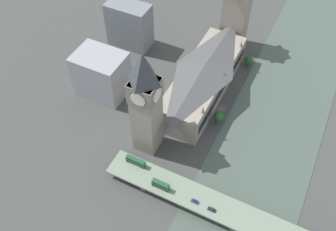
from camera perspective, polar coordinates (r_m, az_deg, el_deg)
name	(u,v)px	position (r m, az deg, el deg)	size (l,w,h in m)	color
ground_plane	(221,108)	(246.78, 8.09, 1.09)	(600.00, 600.00, 0.00)	#424442
river_water	(274,127)	(243.37, 15.79, -1.69)	(58.34, 360.00, 0.30)	#47564C
parliament_hall	(204,79)	(246.28, 5.48, 5.59)	(27.72, 86.88, 25.38)	gray
clock_tower	(146,102)	(197.61, -3.44, 2.08)	(14.82, 14.82, 70.87)	gray
victoria_tower	(236,14)	(278.48, 10.31, 14.92)	(16.53, 16.53, 58.87)	gray
road_bridge	(237,216)	(200.66, 10.55, -14.83)	(148.68, 15.87, 6.07)	#5D6A59
double_decker_bus_lead	(136,161)	(209.97, -4.94, -6.94)	(11.73, 2.49, 4.77)	#235B33
double_decker_bus_mid	(161,185)	(201.40, -1.12, -10.51)	(10.05, 2.54, 4.92)	#235B33
car_northbound_lead	(212,209)	(198.37, 6.68, -14.03)	(4.10, 1.83, 1.26)	black
car_northbound_mid	(195,201)	(199.63, 4.10, -12.90)	(4.08, 1.80, 1.27)	navy
city_block_west	(129,25)	(283.27, -5.89, 13.55)	(31.37, 16.94, 33.94)	slate
city_block_center	(102,74)	(248.29, -10.09, 6.23)	(31.92, 23.93, 30.54)	#939399
tree_embankment_near	(218,117)	(234.31, 7.70, -0.16)	(6.32, 6.32, 8.98)	brown
tree_embankment_mid	(249,61)	(275.01, 12.20, 8.15)	(6.37, 6.37, 8.57)	brown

